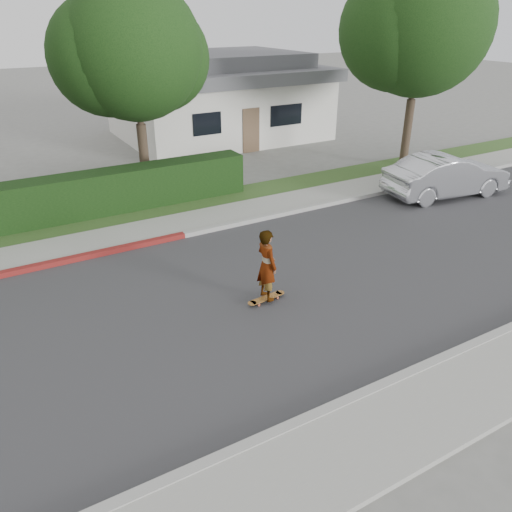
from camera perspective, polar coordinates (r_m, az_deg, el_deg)
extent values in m
plane|color=slate|center=(11.81, -5.11, -5.96)|extent=(120.00, 120.00, 0.00)
cube|color=#2D2D30|center=(11.81, -5.11, -5.94)|extent=(60.00, 8.00, 0.01)
cube|color=#9E9E99|center=(8.96, 6.68, -17.79)|extent=(60.00, 0.20, 0.15)
cube|color=gray|center=(8.50, 10.48, -21.38)|extent=(60.00, 1.60, 0.12)
cube|color=#9E9E99|center=(15.17, -11.74, 1.59)|extent=(60.00, 0.20, 0.15)
cube|color=gray|center=(15.97, -12.79, 2.71)|extent=(60.00, 1.60, 0.12)
cube|color=#2D4C1E|center=(17.41, -14.44, 4.49)|extent=(60.00, 1.60, 0.10)
cube|color=black|center=(17.29, -24.83, 5.17)|extent=(15.00, 1.00, 1.50)
cylinder|color=#33261C|center=(19.62, -12.65, 10.88)|extent=(0.36, 0.36, 2.52)
cylinder|color=#33261C|center=(19.22, -13.22, 16.30)|extent=(0.24, 0.24, 2.10)
sphere|color=black|center=(19.01, -13.85, 21.90)|extent=(4.80, 4.80, 4.80)
sphere|color=black|center=(19.19, -16.59, 21.03)|extent=(4.08, 4.08, 4.08)
sphere|color=black|center=(19.59, -11.35, 21.36)|extent=(3.84, 3.84, 3.84)
cylinder|color=#33261C|center=(23.27, 16.85, 13.24)|extent=(0.36, 0.36, 2.88)
cylinder|color=#33261C|center=(22.92, 17.58, 18.48)|extent=(0.24, 0.24, 2.40)
sphere|color=black|center=(22.77, 18.38, 23.84)|extent=(5.60, 5.60, 5.60)
sphere|color=black|center=(22.48, 15.98, 23.60)|extent=(4.76, 4.76, 4.76)
sphere|color=black|center=(23.64, 19.32, 23.03)|extent=(4.48, 4.48, 4.48)
cube|color=beige|center=(28.28, -4.37, 16.54)|extent=(10.00, 8.00, 3.00)
cube|color=#4C4C51|center=(28.03, -4.50, 20.17)|extent=(10.60, 8.60, 0.60)
cube|color=#4C4C51|center=(27.97, -4.54, 21.39)|extent=(8.40, 6.40, 0.80)
cube|color=black|center=(23.64, -5.61, 14.80)|extent=(1.40, 0.06, 1.00)
cube|color=black|center=(25.68, 3.47, 15.79)|extent=(1.80, 0.06, 1.00)
cube|color=brown|center=(24.77, -0.57, 14.15)|extent=(0.90, 0.06, 2.10)
cylinder|color=#BC5233|center=(11.81, 0.33, -5.62)|extent=(0.06, 0.04, 0.06)
cylinder|color=#BC5233|center=(11.92, -0.11, -5.29)|extent=(0.06, 0.04, 0.06)
cylinder|color=#BC5233|center=(12.10, 2.48, -4.80)|extent=(0.06, 0.04, 0.06)
cylinder|color=#BC5233|center=(12.21, 2.02, -4.49)|extent=(0.06, 0.04, 0.06)
cube|color=silver|center=(11.85, 0.11, -5.29)|extent=(0.06, 0.17, 0.02)
cube|color=silver|center=(12.13, 2.25, -4.48)|extent=(0.06, 0.17, 0.02)
cube|color=brown|center=(11.98, 1.19, -4.80)|extent=(0.85, 0.29, 0.02)
cylinder|color=brown|center=(11.77, -0.44, -5.41)|extent=(0.22, 0.22, 0.02)
cylinder|color=brown|center=(12.20, 2.77, -4.20)|extent=(0.22, 0.22, 0.02)
imported|color=white|center=(11.54, 1.23, -1.03)|extent=(0.45, 0.66, 1.75)
imported|color=#BABCC2|center=(19.94, 20.95, 8.57)|extent=(4.91, 2.30, 1.56)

